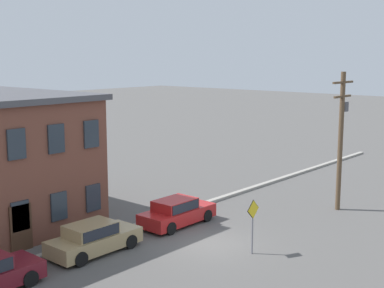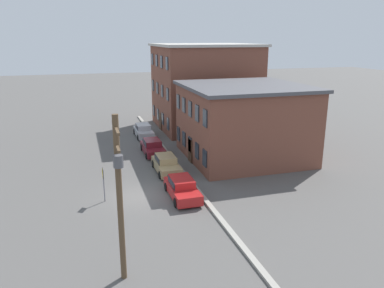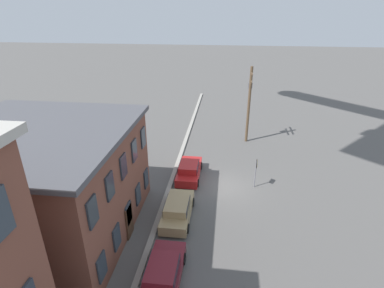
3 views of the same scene
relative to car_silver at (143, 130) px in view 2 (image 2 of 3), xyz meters
name	(u,v)px [view 2 (image 2 of 3)]	position (x,y,z in m)	size (l,w,h in m)	color
ground_plane	(137,196)	(16.88, -3.34, -0.75)	(200.00, 200.00, 0.00)	#565451
kerb_strip	(196,188)	(16.88, 1.16, -0.67)	(56.00, 0.36, 0.16)	#9E998E
apartment_corner	(204,86)	(-2.72, 8.38, 4.48)	(11.77, 11.95, 10.43)	brown
apartment_midblock	(244,122)	(10.44, 7.90, 2.75)	(11.07, 11.00, 6.98)	brown
car_silver	(143,130)	(0.00, 0.00, 0.00)	(4.40, 1.92, 1.43)	#B7B7BC
car_maroon	(153,146)	(6.98, -0.27, 0.00)	(4.40, 1.92, 1.43)	maroon
car_tan	(166,163)	(12.43, -0.13, 0.00)	(4.40, 1.92, 1.43)	tan
car_red	(182,187)	(17.97, -0.22, 0.00)	(4.40, 1.92, 1.43)	#B21E1E
caution_sign	(103,179)	(17.11, -5.67, 0.94)	(0.90, 0.08, 2.54)	slate
utility_pole	(119,191)	(26.36, -5.40, 3.78)	(2.40, 0.44, 8.05)	brown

